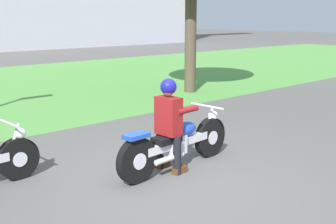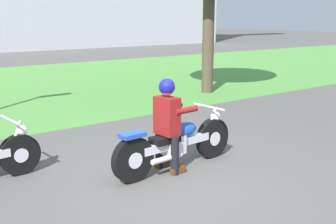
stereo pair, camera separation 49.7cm
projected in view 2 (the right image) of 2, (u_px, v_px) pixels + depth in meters
The scene contains 3 objects.
ground at pixel (176, 184), 5.71m from camera, with size 120.00×120.00×0.00m, color #565451.
motorcycle_lead at pixel (176, 143), 6.21m from camera, with size 2.26×0.66×0.88m.
rider_lead at pixel (168, 118), 6.01m from camera, with size 0.57×0.48×1.41m.
Camera 2 is at (-3.29, -4.20, 2.25)m, focal length 43.90 mm.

